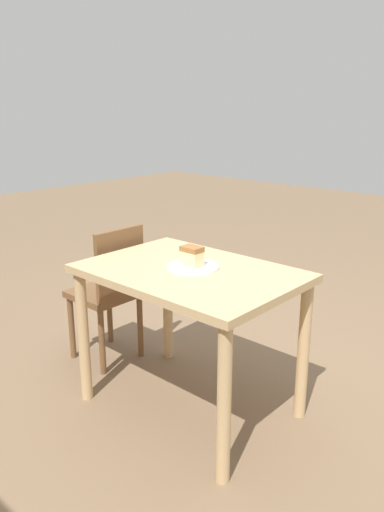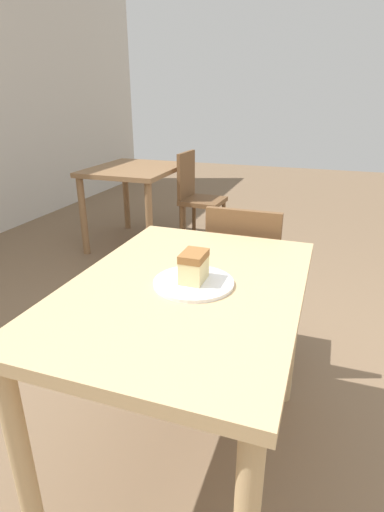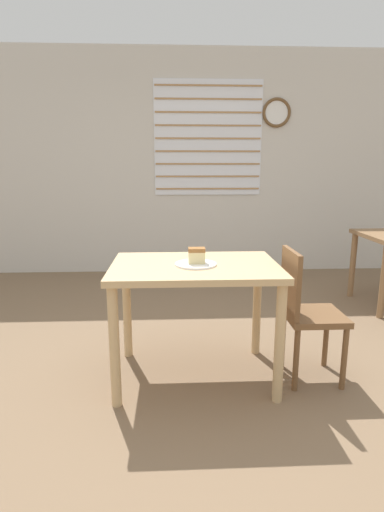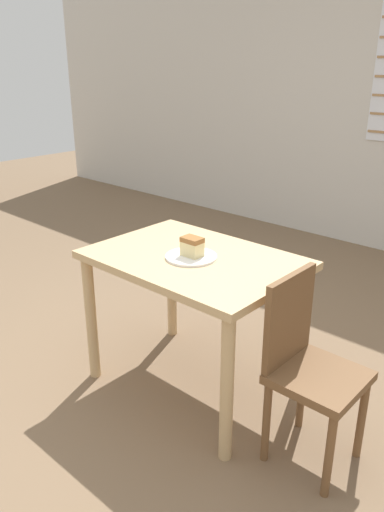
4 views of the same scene
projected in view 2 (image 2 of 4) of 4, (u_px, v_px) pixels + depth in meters
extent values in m
plane|color=#7A6047|center=(245.00, 461.00, 1.57)|extent=(14.00, 14.00, 0.00)
cube|color=tan|center=(186.00, 289.00, 1.30)|extent=(1.05, 0.74, 0.04)
cylinder|color=tan|center=(291.00, 332.00, 1.76)|extent=(0.06, 0.06, 0.73)
cylinder|color=tan|center=(23.00, 466.00, 1.13)|extent=(0.06, 0.06, 0.73)
cylinder|color=tan|center=(159.00, 308.00, 1.96)|extent=(0.06, 0.06, 0.73)
cube|color=olive|center=(134.00, 169.00, 3.61)|extent=(0.89, 0.74, 0.04)
cylinder|color=olive|center=(149.00, 224.00, 3.30)|extent=(0.06, 0.06, 0.69)
cylinder|color=olive|center=(183.00, 201.00, 4.00)|extent=(0.06, 0.06, 0.69)
cylinder|color=olive|center=(83.00, 217.00, 3.50)|extent=(0.06, 0.06, 0.69)
cylinder|color=olive|center=(126.00, 196.00, 4.19)|extent=(0.06, 0.06, 0.69)
cube|color=brown|center=(247.00, 283.00, 2.07)|extent=(0.36, 0.36, 0.04)
cylinder|color=brown|center=(277.00, 312.00, 2.24)|extent=(0.04, 0.04, 0.41)
cylinder|color=brown|center=(225.00, 303.00, 2.34)|extent=(0.04, 0.04, 0.41)
cylinder|color=brown|center=(268.00, 341.00, 1.98)|extent=(0.04, 0.04, 0.41)
cylinder|color=brown|center=(210.00, 330.00, 2.07)|extent=(0.04, 0.04, 0.41)
cube|color=brown|center=(242.00, 253.00, 1.84)|extent=(0.03, 0.34, 0.41)
cube|color=brown|center=(203.00, 201.00, 3.66)|extent=(0.38, 0.38, 0.04)
cylinder|color=brown|center=(212.00, 231.00, 3.56)|extent=(0.04, 0.04, 0.41)
cylinder|color=brown|center=(223.00, 222.00, 3.82)|extent=(0.04, 0.04, 0.41)
cylinder|color=brown|center=(181.00, 227.00, 3.67)|extent=(0.04, 0.04, 0.41)
cylinder|color=brown|center=(194.00, 219.00, 3.93)|extent=(0.04, 0.04, 0.41)
cube|color=brown|center=(186.00, 175.00, 3.63)|extent=(0.35, 0.05, 0.41)
cylinder|color=white|center=(194.00, 283.00, 1.29)|extent=(0.26, 0.26, 0.01)
cube|color=beige|center=(194.00, 270.00, 1.27)|extent=(0.10, 0.07, 0.07)
cube|color=#936033|center=(194.00, 256.00, 1.26)|extent=(0.10, 0.07, 0.02)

